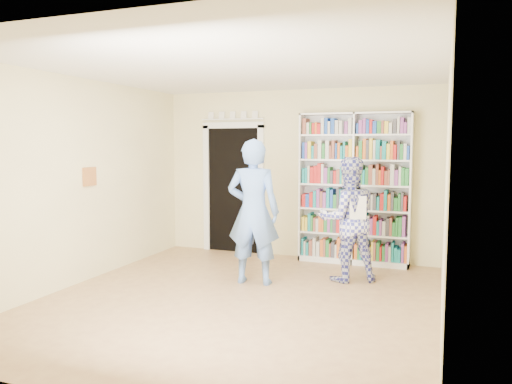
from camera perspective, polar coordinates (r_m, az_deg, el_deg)
floor at (r=6.01m, az=-2.16°, el=-12.28°), size 5.00×5.00×0.00m
ceiling at (r=5.79m, az=-2.26°, el=14.08°), size 5.00×5.00×0.00m
wall_back at (r=8.10m, az=4.63°, el=2.05°), size 4.50×0.00×4.50m
wall_left at (r=6.93m, az=-19.64°, el=1.16°), size 0.00×5.00×5.00m
wall_right at (r=5.30m, az=20.83°, el=-0.12°), size 0.00×5.00×5.00m
bookshelf at (r=7.76m, az=11.16°, el=0.44°), size 1.68×0.31×2.31m
doorway at (r=8.46m, az=-2.60°, el=1.05°), size 1.10×0.08×2.43m
wall_art at (r=7.07m, az=-18.48°, el=1.68°), size 0.03×0.25×0.25m
man_blue at (r=6.53m, az=-0.30°, el=-2.28°), size 0.74×0.54×1.90m
man_plaid at (r=6.79m, az=10.44°, el=-3.08°), size 1.01×0.93×1.67m
paper_sheet at (r=6.54m, az=11.58°, el=-1.78°), size 0.20×0.09×0.30m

